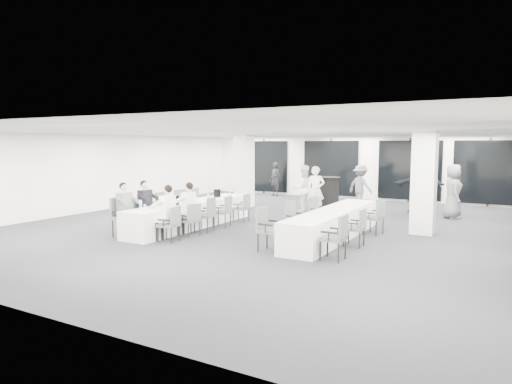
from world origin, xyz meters
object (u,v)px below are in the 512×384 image
Objects in this scene: chair_main_right_second at (191,218)px; standing_guest_h at (420,189)px; chair_side_left_mid at (295,218)px; chair_side_right_mid at (357,225)px; standing_guest_a at (316,187)px; standing_guest_g at (275,177)px; standing_guest_d at (428,186)px; chair_main_left_near at (121,214)px; standing_guest_f at (418,183)px; chair_main_right_mid at (207,213)px; standing_guest_e at (453,188)px; chair_main_left_fourth at (184,203)px; ice_bucket_far at (217,193)px; standing_guest_c at (361,183)px; banquet_table_main at (192,215)px; chair_side_right_far at (376,215)px; chair_side_left_near at (267,226)px; ice_bucket_near at (175,200)px; chair_main_right_far at (243,206)px; chair_main_left_second at (142,212)px; chair_main_right_near at (171,222)px; chair_side_left_far at (318,211)px; banquet_table_side at (333,224)px; chair_main_right_fourth at (224,209)px; cocktail_table at (328,193)px; standing_guest_b at (303,185)px; chair_side_right_near at (337,235)px; chair_main_left_far at (199,201)px.

standing_guest_h is (4.81, 5.80, 0.50)m from chair_main_right_second.
chair_side_right_mid is (1.66, -0.06, -0.04)m from chair_side_left_mid.
standing_guest_g is at bearing 111.25° from standing_guest_a.
standing_guest_g is (-7.12, 1.67, -0.03)m from standing_guest_d.
chair_main_left_near is at bearing 43.14° from standing_guest_d.
standing_guest_d is at bearing -121.29° from standing_guest_f.
standing_guest_e is at bearing -52.66° from chair_main_right_mid.
standing_guest_h reaches higher than chair_main_right_mid.
standing_guest_a is (3.06, 3.53, 0.37)m from chair_main_left_fourth.
ice_bucket_far is at bearing 33.90° from chair_main_right_second.
chair_main_right_second is at bearing 94.97° from standing_guest_c.
chair_side_right_far is at bearing 17.22° from banquet_table_main.
chair_side_left_near is 0.53× the size of standing_guest_a.
ice_bucket_near is (1.54, -9.25, -0.02)m from standing_guest_g.
chair_main_right_far is 3.42× the size of ice_bucket_far.
chair_main_left_second is 4.23m from chair_side_left_near.
standing_guest_g is (-2.38, 10.42, 0.39)m from chair_main_right_near.
chair_main_left_near is 5.45m from chair_side_left_far.
chair_main_right_fourth reaches higher than banquet_table_side.
cocktail_table is 1.22× the size of chair_main_left_fourth.
chair_side_left_near is at bearing -81.08° from cocktail_table.
standing_guest_a is at bearing 25.02° from standing_guest_f.
chair_main_left_fourth is 4.29m from chair_side_left_mid.
chair_main_right_mid is at bearing 22.87° from ice_bucket_near.
standing_guest_f reaches higher than chair_main_right_mid.
standing_guest_b is 6.99× the size of ice_bucket_near.
standing_guest_c reaches higher than banquet_table_main.
chair_main_left_fourth is 3.70× the size of ice_bucket_near.
standing_guest_f is at bearing -16.60° from chair_main_right_second.
standing_guest_d is at bearing -41.94° from chair_main_right_mid.
standing_guest_d is (3.27, 1.55, 0.31)m from cocktail_table.
chair_main_right_far is 0.43× the size of standing_guest_e.
standing_guest_g is (-3.19, 4.02, -0.05)m from standing_guest_b.
chair_main_left_second reaches higher than chair_main_right_second.
chair_main_right_second is 0.44× the size of standing_guest_h.
standing_guest_e is at bearing 3.67° from standing_guest_g.
chair_main_right_far is at bearing 103.26° from standing_guest_h.
chair_side_right_mid is (4.21, -0.64, -0.01)m from chair_main_right_fourth.
chair_main_right_mid reaches higher than chair_side_right_far.
chair_main_left_second is at bearing -95.47° from chair_side_left_near.
chair_main_right_mid is 4.83m from standing_guest_a.
chair_side_right_mid is (-0.01, 1.47, -0.03)m from chair_side_right_near.
ice_bucket_near is (-2.30, -6.03, 0.26)m from cocktail_table.
chair_main_left_second is (0.01, 0.79, -0.05)m from chair_main_left_near.
ice_bucket_near is (-1.65, -5.23, -0.07)m from standing_guest_b.
chair_side_right_far is at bearing 78.37° from standing_guest_f.
banquet_table_main is 5.70× the size of chair_main_right_far.
chair_main_left_far is 3.85× the size of ice_bucket_far.
standing_guest_f is (0.27, 7.87, 0.52)m from chair_side_right_near.
chair_side_left_near is at bearing 64.64° from standing_guest_d.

